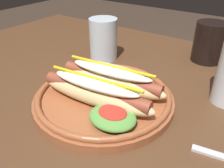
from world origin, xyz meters
name	(u,v)px	position (x,y,z in m)	size (l,w,h in m)	color
dining_table	(105,125)	(0.00, 0.00, 0.63)	(1.19, 0.86, 0.74)	#51331E
hot_dog_plate	(104,93)	(0.03, -0.05, 0.77)	(0.29, 0.29, 0.08)	#9E5633
soda_cup	(209,42)	(0.14, 0.29, 0.79)	(0.09, 0.09, 0.11)	black
water_cup	(103,39)	(-0.11, 0.14, 0.80)	(0.08, 0.08, 0.12)	silver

